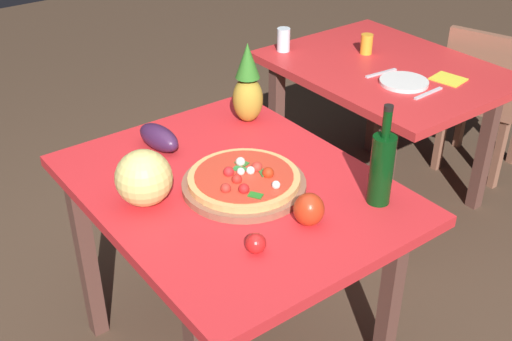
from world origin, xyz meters
The scene contains 18 objects.
display_table centered at (0.00, 0.00, 0.67)m, with size 1.15×0.91×0.76m.
background_table centered at (-0.42, 1.20, 0.66)m, with size 1.10×0.85×0.76m.
dining_chair centered at (-0.28, 1.85, 0.48)m, with size 0.50×0.50×0.85m.
pizza_board centered at (0.04, 0.02, 0.77)m, with size 0.42×0.42×0.03m, color #8E5A44.
pizza centered at (0.04, 0.02, 0.80)m, with size 0.38×0.38×0.06m.
wine_bottle centered at (0.37, 0.32, 0.89)m, with size 0.08×0.08×0.34m.
pineapple_left centered at (-0.35, 0.32, 0.91)m, with size 0.12×0.12×0.33m.
melon centered at (-0.08, -0.29, 0.85)m, with size 0.18×0.18×0.18m, color #E8D477.
bell_pepper centered at (0.32, 0.06, 0.81)m, with size 0.10×0.10×0.11m, color red.
eggplant centered at (-0.36, -0.08, 0.81)m, with size 0.20×0.09×0.09m, color #3D1E42.
tomato_at_corner centered at (-0.22, -0.20, 0.80)m, with size 0.07×0.07×0.07m, color red.
tomato_near_board centered at (0.34, -0.16, 0.79)m, with size 0.06×0.06×0.06m, color red.
drinking_glass_juice centered at (-0.59, 1.23, 0.81)m, with size 0.06×0.06×0.10m, color #F7A02B.
drinking_glass_water centered at (-0.87, 0.92, 0.82)m, with size 0.07×0.07×0.12m, color silver.
dinner_plate centered at (-0.22, 1.10, 0.77)m, with size 0.22×0.22×0.02m, color white.
fork_utensil centered at (-0.36, 1.10, 0.77)m, with size 0.02×0.18×0.01m, color silver.
knife_utensil centered at (-0.08, 1.10, 0.77)m, with size 0.02×0.18×0.01m, color silver.
napkin_folded centered at (-0.13, 1.29, 0.77)m, with size 0.14×0.12×0.01m, color yellow.
Camera 1 is at (1.50, -1.03, 1.93)m, focal length 44.84 mm.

